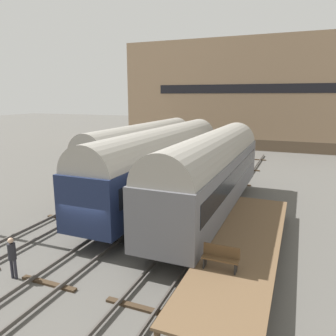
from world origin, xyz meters
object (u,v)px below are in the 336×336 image
(train_car_grey, at_px, (212,170))
(person_worker, at_px, (12,254))
(train_car_brown, at_px, (143,148))
(bench, at_px, (221,257))
(train_car_navy, at_px, (162,160))

(train_car_grey, distance_m, person_worker, 11.60)
(train_car_grey, height_order, train_car_brown, train_car_grey)
(train_car_grey, xyz_separation_m, train_car_brown, (-8.10, 7.07, -0.15))
(train_car_grey, relative_size, bench, 11.49)
(train_car_navy, height_order, bench, train_car_navy)
(train_car_navy, height_order, train_car_brown, train_car_navy)
(train_car_navy, bearing_deg, train_car_grey, -23.85)
(bench, height_order, person_worker, bench)
(train_car_brown, height_order, bench, train_car_brown)
(train_car_grey, xyz_separation_m, person_worker, (-5.69, -9.92, -1.92))
(train_car_grey, bearing_deg, train_car_brown, 138.90)
(train_car_navy, relative_size, person_worker, 10.19)
(train_car_navy, bearing_deg, person_worker, -97.97)
(train_car_grey, xyz_separation_m, bench, (2.41, -7.63, -1.55))
(train_car_brown, xyz_separation_m, person_worker, (2.41, -16.99, -1.78))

